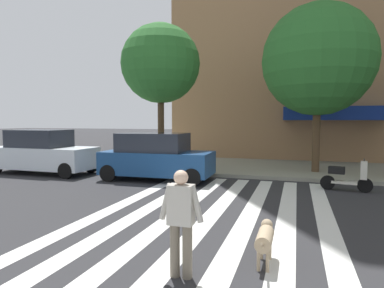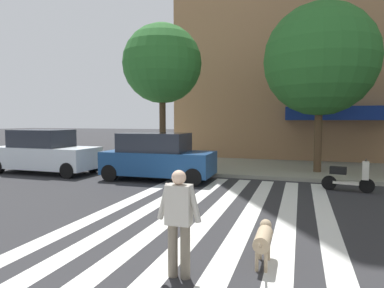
# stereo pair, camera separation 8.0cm
# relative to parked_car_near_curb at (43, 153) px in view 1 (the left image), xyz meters

# --- Properties ---
(ground_plane) EXTENTS (160.00, 160.00, 0.00)m
(ground_plane) POSITION_rel_parked_car_near_curb_xyz_m (7.68, -5.68, -0.93)
(ground_plane) COLOR #2B2B2D
(sidewalk_far) EXTENTS (80.00, 6.00, 0.15)m
(sidewalk_far) POSITION_rel_parked_car_near_curb_xyz_m (7.68, 4.31, -0.86)
(sidewalk_far) COLOR gray
(sidewalk_far) RESTS_ON ground_plane
(crosswalk_stripes) EXTENTS (5.85, 13.38, 0.01)m
(crosswalk_stripes) POSITION_rel_parked_car_near_curb_xyz_m (8.90, -5.68, -0.93)
(crosswalk_stripes) COLOR silver
(crosswalk_stripes) RESTS_ON ground_plane
(parked_car_near_curb) EXTENTS (4.77, 1.99, 1.96)m
(parked_car_near_curb) POSITION_rel_parked_car_near_curb_xyz_m (0.00, 0.00, 0.00)
(parked_car_near_curb) COLOR silver
(parked_car_near_curb) RESTS_ON ground_plane
(parked_car_behind_first) EXTENTS (4.40, 2.05, 1.88)m
(parked_car_behind_first) POSITION_rel_parked_car_near_curb_xyz_m (5.55, -0.00, -0.01)
(parked_car_behind_first) COLOR navy
(parked_car_behind_first) RESTS_ON ground_plane
(parked_scooter) EXTENTS (1.63, 0.58, 1.11)m
(parked_scooter) POSITION_rel_parked_car_near_curb_xyz_m (12.51, -0.03, -0.46)
(parked_scooter) COLOR black
(parked_scooter) RESTS_ON ground_plane
(street_tree_nearest) EXTENTS (3.65, 3.65, 6.69)m
(street_tree_nearest) POSITION_rel_parked_car_near_curb_xyz_m (4.80, 2.29, 4.06)
(street_tree_nearest) COLOR #4C3823
(street_tree_nearest) RESTS_ON sidewalk_far
(street_tree_middle) EXTENTS (4.75, 4.75, 7.18)m
(street_tree_middle) POSITION_rel_parked_car_near_curb_xyz_m (11.69, 3.19, 4.01)
(street_tree_middle) COLOR #4C3823
(street_tree_middle) RESTS_ON sidewalk_far
(pedestrian_dog_walker) EXTENTS (0.70, 0.24, 1.64)m
(pedestrian_dog_walker) POSITION_rel_parked_car_near_curb_xyz_m (9.27, -7.56, -0.01)
(pedestrian_dog_walker) COLOR #6B6051
(pedestrian_dog_walker) RESTS_ON ground_plane
(dog_on_leash) EXTENTS (0.26, 1.09, 0.65)m
(dog_on_leash) POSITION_rel_parked_car_near_curb_xyz_m (10.43, -6.70, -0.49)
(dog_on_leash) COLOR tan
(dog_on_leash) RESTS_ON ground_plane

